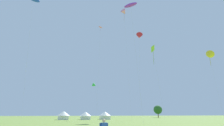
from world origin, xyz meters
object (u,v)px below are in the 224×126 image
kite_purple_parafoil (131,5)px  kite_lime_diamond (153,50)px  kite_red_delta (139,36)px  tree_distant_left (158,110)px  kite_pink_delta (124,12)px  festival_tent_left (105,115)px  festival_tent_right (63,115)px  kite_green_delta (94,85)px  festival_tent_center (85,115)px  kite_pink_parafoil (100,28)px  kite_yellow_delta (209,55)px

kite_purple_parafoil → kite_lime_diamond: (8.80, 6.62, -8.87)m
kite_red_delta → tree_distant_left: (22.44, 30.78, -29.34)m
kite_red_delta → kite_pink_delta: bearing=-125.6°
kite_lime_diamond → festival_tent_left: kite_lime_diamond is taller
kite_red_delta → festival_tent_right: bearing=170.5°
kite_purple_parafoil → kite_green_delta: (-4.55, 28.82, -15.98)m
festival_tent_right → festival_tent_center: festival_tent_right is taller
kite_lime_diamond → kite_red_delta: kite_red_delta is taller
kite_pink_parafoil → kite_pink_delta: bearing=-60.1°
festival_tent_left → kite_purple_parafoil: bearing=-90.5°
kite_purple_parafoil → festival_tent_right: 44.48m
kite_pink_parafoil → tree_distant_left: size_ratio=4.85×
kite_pink_delta → kite_yellow_delta: size_ratio=1.80×
kite_purple_parafoil → kite_yellow_delta: bearing=5.2°
festival_tent_right → festival_tent_left: 15.29m
kite_yellow_delta → tree_distant_left: kite_yellow_delta is taller
kite_purple_parafoil → festival_tent_left: kite_purple_parafoil is taller
kite_purple_parafoil → festival_tent_center: (-7.10, 32.30, -26.76)m
kite_pink_parafoil → festival_tent_right: 34.26m
festival_tent_left → kite_green_delta: bearing=-144.3°
kite_pink_parafoil → kite_yellow_delta: kite_pink_parafoil is taller
kite_lime_diamond → festival_tent_right: kite_lime_diamond is taller
kite_green_delta → kite_pink_delta: size_ratio=0.39×
festival_tent_right → tree_distant_left: tree_distant_left is taller
kite_green_delta → festival_tent_right: 15.34m
kite_green_delta → festival_tent_left: (4.84, 3.48, -10.73)m
kite_purple_parafoil → festival_tent_center: 42.54m
kite_pink_delta → festival_tent_center: size_ratio=7.96×
kite_red_delta → kite_pink_delta: (-12.05, -16.85, -0.58)m
tree_distant_left → kite_pink_parafoil: bearing=-137.0°
kite_pink_delta → tree_distant_left: size_ratio=5.10×
kite_pink_delta → festival_tent_center: 39.26m
kite_pink_parafoil → festival_tent_left: kite_pink_parafoil is taller
kite_pink_delta → kite_yellow_delta: bearing=-21.5°
kite_yellow_delta → kite_green_delta: bearing=136.2°
tree_distant_left → kite_lime_diamond: bearing=-118.0°
kite_lime_diamond → festival_tent_left: bearing=108.3°
kite_purple_parafoil → kite_yellow_delta: 25.76m
kite_lime_diamond → tree_distant_left: 60.38m
kite_green_delta → tree_distant_left: size_ratio=1.98×
kite_pink_parafoil → festival_tent_center: 32.72m
kite_purple_parafoil → festival_tent_center: bearing=102.4°
kite_purple_parafoil → festival_tent_left: size_ratio=6.46×
kite_lime_diamond → festival_tent_center: kite_lime_diamond is taller
tree_distant_left → kite_green_delta: bearing=-144.2°
kite_yellow_delta → festival_tent_left: 41.20m
festival_tent_right → tree_distant_left: 57.47m
kite_lime_diamond → festival_tent_center: 35.10m
kite_pink_delta → festival_tent_right: size_ratio=7.40×
kite_green_delta → kite_pink_parafoil: kite_pink_parafoil is taller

